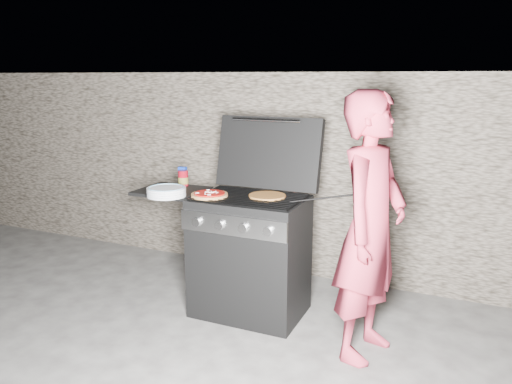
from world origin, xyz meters
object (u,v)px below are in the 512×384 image
at_px(gas_grill, 220,251).
at_px(pizza_topped, 210,194).
at_px(person, 371,228).
at_px(sauce_jar, 183,178).

distance_m(gas_grill, pizza_topped, 0.48).
distance_m(pizza_topped, person, 1.20).
height_order(pizza_topped, person, person).
xyz_separation_m(pizza_topped, person, (1.19, -0.10, -0.08)).
bearing_deg(person, sauce_jar, 89.27).
bearing_deg(pizza_topped, gas_grill, 77.29).
bearing_deg(person, pizza_topped, 97.54).
xyz_separation_m(gas_grill, sauce_jar, (-0.41, 0.16, 0.51)).
bearing_deg(pizza_topped, sauce_jar, 145.66).
xyz_separation_m(pizza_topped, sauce_jar, (-0.39, 0.27, 0.04)).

